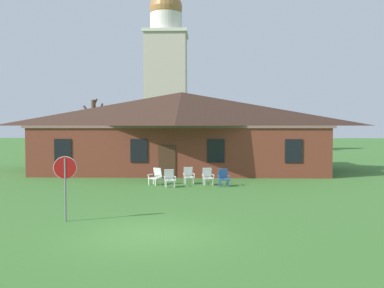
# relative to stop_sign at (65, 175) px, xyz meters

# --- Properties ---
(ground_plane) EXTENTS (200.00, 200.00, 0.00)m
(ground_plane) POSITION_rel_stop_sign_xyz_m (3.14, -1.74, -1.63)
(ground_plane) COLOR #3D702D
(brick_building) EXTENTS (20.53, 10.40, 5.88)m
(brick_building) POSITION_rel_stop_sign_xyz_m (3.14, 17.51, 1.36)
(brick_building) COLOR brown
(brick_building) RESTS_ON ground
(dome_tower) EXTENTS (5.18, 5.18, 20.16)m
(dome_tower) POSITION_rel_stop_sign_xyz_m (0.28, 36.61, 7.62)
(dome_tower) COLOR #BCB29E
(dome_tower) RESTS_ON ground
(stop_sign) EXTENTS (0.79, 0.20, 2.30)m
(stop_sign) POSITION_rel_stop_sign_xyz_m (0.00, 0.00, 0.00)
(stop_sign) COLOR slate
(stop_sign) RESTS_ON ground
(lawn_chair_by_porch) EXTENTS (0.83, 0.86, 0.96)m
(lawn_chair_by_porch) POSITION_rel_stop_sign_xyz_m (2.11, 9.39, -1.14)
(lawn_chair_by_porch) COLOR silver
(lawn_chair_by_porch) RESTS_ON ground
(lawn_chair_near_door) EXTENTS (0.73, 0.77, 0.96)m
(lawn_chair_near_door) POSITION_rel_stop_sign_xyz_m (2.97, 8.52, -1.14)
(lawn_chair_near_door) COLOR silver
(lawn_chair_near_door) RESTS_ON ground
(lawn_chair_left_end) EXTENTS (0.72, 0.76, 0.96)m
(lawn_chair_left_end) POSITION_rel_stop_sign_xyz_m (3.96, 9.88, -1.14)
(lawn_chair_left_end) COLOR silver
(lawn_chair_left_end) RESTS_ON ground
(lawn_chair_middle) EXTENTS (0.71, 0.75, 0.96)m
(lawn_chair_middle) POSITION_rel_stop_sign_xyz_m (5.07, 9.44, -1.14)
(lawn_chair_middle) COLOR silver
(lawn_chair_middle) RESTS_ON ground
(lawn_chair_right_end) EXTENTS (0.70, 0.74, 0.96)m
(lawn_chair_right_end) POSITION_rel_stop_sign_xyz_m (5.94, 8.96, -1.14)
(lawn_chair_right_end) COLOR #2D5693
(lawn_chair_right_end) RESTS_ON ground
(bare_tree_beside_building) EXTENTS (1.94, 1.90, 5.54)m
(bare_tree_beside_building) POSITION_rel_stop_sign_xyz_m (-3.98, 18.93, 1.35)
(bare_tree_beside_building) COLOR brown
(bare_tree_beside_building) RESTS_ON ground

